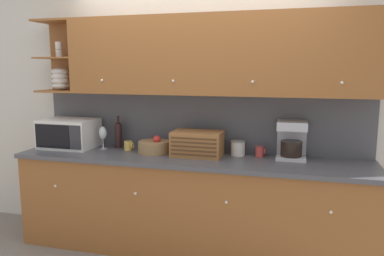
{
  "coord_description": "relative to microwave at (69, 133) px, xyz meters",
  "views": [
    {
      "loc": [
        0.91,
        -3.53,
        1.73
      ],
      "look_at": [
        0.0,
        -0.22,
        1.17
      ],
      "focal_mm": 35.0,
      "sensor_mm": 36.0,
      "label": 1
    }
  ],
  "objects": [
    {
      "name": "ground_plane",
      "position": [
        1.3,
        0.24,
        -1.06
      ],
      "size": [
        24.0,
        24.0,
        0.0
      ],
      "primitive_type": "plane",
      "color": "slate"
    },
    {
      "name": "wall_back",
      "position": [
        1.3,
        0.27,
        0.24
      ],
      "size": [
        5.65,
        0.06,
        2.6
      ],
      "color": "beige",
      "rests_on": "ground_plane"
    },
    {
      "name": "counter_unit",
      "position": [
        1.3,
        -0.07,
        -0.6
      ],
      "size": [
        3.27,
        0.65,
        0.92
      ],
      "color": "#935628",
      "rests_on": "ground_plane"
    },
    {
      "name": "backsplash_panel",
      "position": [
        1.3,
        0.23,
        0.14
      ],
      "size": [
        3.25,
        0.01,
        0.56
      ],
      "color": "#4C4C51",
      "rests_on": "counter_unit"
    },
    {
      "name": "upper_cabinets",
      "position": [
        1.45,
        0.08,
        0.77
      ],
      "size": [
        3.25,
        0.35,
        0.72
      ],
      "color": "#935628",
      "rests_on": "backsplash_panel"
    },
    {
      "name": "microwave",
      "position": [
        0.0,
        0.0,
        0.0
      ],
      "size": [
        0.54,
        0.4,
        0.29
      ],
      "color": "silver",
      "rests_on": "counter_unit"
    },
    {
      "name": "wine_glass",
      "position": [
        0.37,
        0.03,
        0.01
      ],
      "size": [
        0.08,
        0.08,
        0.23
      ],
      "color": "silver",
      "rests_on": "counter_unit"
    },
    {
      "name": "wine_bottle",
      "position": [
        0.49,
        0.12,
        0.0
      ],
      "size": [
        0.07,
        0.07,
        0.33
      ],
      "color": "black",
      "rests_on": "counter_unit"
    },
    {
      "name": "mug",
      "position": [
        0.64,
        0.03,
        -0.1
      ],
      "size": [
        0.09,
        0.08,
        0.09
      ],
      "color": "gold",
      "rests_on": "counter_unit"
    },
    {
      "name": "fruit_basket",
      "position": [
        0.93,
        -0.0,
        -0.09
      ],
      "size": [
        0.3,
        0.3,
        0.17
      ],
      "color": "#937047",
      "rests_on": "counter_unit"
    },
    {
      "name": "bread_box",
      "position": [
        1.36,
        -0.02,
        -0.03
      ],
      "size": [
        0.46,
        0.29,
        0.23
      ],
      "color": "#996033",
      "rests_on": "counter_unit"
    },
    {
      "name": "storage_canister",
      "position": [
        1.72,
        0.1,
        -0.08
      ],
      "size": [
        0.14,
        0.14,
        0.14
      ],
      "color": "silver",
      "rests_on": "counter_unit"
    },
    {
      "name": "mug_blue_second",
      "position": [
        1.92,
        0.1,
        -0.1
      ],
      "size": [
        0.09,
        0.08,
        0.1
      ],
      "color": "#B73D38",
      "rests_on": "counter_unit"
    },
    {
      "name": "coffee_maker",
      "position": [
        2.2,
        0.11,
        0.03
      ],
      "size": [
        0.26,
        0.25,
        0.34
      ],
      "color": "#B7B7BC",
      "rests_on": "counter_unit"
    }
  ]
}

